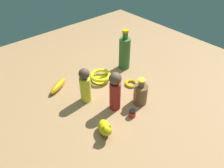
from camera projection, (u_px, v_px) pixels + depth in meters
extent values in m
plane|color=#936D47|center=(112.00, 90.00, 1.31)|extent=(2.00, 2.00, 0.00)
cylinder|color=yellow|center=(86.00, 89.00, 1.20)|extent=(0.08, 0.08, 0.15)
sphere|color=#4E372A|center=(84.00, 74.00, 1.14)|extent=(0.06, 0.06, 0.06)
cylinder|color=#B12C23|center=(132.00, 114.00, 1.14)|extent=(0.04, 0.04, 0.03)
cylinder|color=gold|center=(133.00, 112.00, 1.13)|extent=(0.03, 0.03, 0.00)
cylinder|color=black|center=(133.00, 111.00, 1.13)|extent=(0.03, 0.03, 0.01)
torus|color=#CEA10B|center=(131.00, 84.00, 1.35)|extent=(0.08, 0.08, 0.02)
cylinder|color=gold|center=(101.00, 79.00, 1.39)|extent=(0.11, 0.11, 0.01)
torus|color=yellow|center=(100.00, 75.00, 1.37)|extent=(0.14, 0.14, 0.02)
cylinder|color=brown|center=(140.00, 94.00, 1.20)|extent=(0.08, 0.08, 0.11)
cylinder|color=brown|center=(142.00, 84.00, 1.15)|extent=(0.03, 0.03, 0.04)
cylinder|color=yellow|center=(142.00, 80.00, 1.14)|extent=(0.04, 0.04, 0.01)
cylinder|color=maroon|center=(115.00, 96.00, 1.15)|extent=(0.08, 0.08, 0.17)
sphere|color=brown|center=(115.00, 78.00, 1.07)|extent=(0.06, 0.06, 0.06)
ellipsoid|color=gold|center=(105.00, 128.00, 1.04)|extent=(0.09, 0.11, 0.06)
sphere|color=gold|center=(107.00, 130.00, 1.00)|extent=(0.05, 0.05, 0.05)
cone|color=gold|center=(110.00, 126.00, 0.99)|extent=(0.02, 0.02, 0.02)
cone|color=gold|center=(104.00, 128.00, 0.98)|extent=(0.02, 0.02, 0.02)
ellipsoid|color=gold|center=(102.00, 123.00, 1.08)|extent=(0.03, 0.05, 0.02)
ellipsoid|color=#B9850E|center=(58.00, 86.00, 1.31)|extent=(0.16, 0.11, 0.04)
cylinder|color=#35642D|center=(125.00, 54.00, 1.45)|extent=(0.07, 0.07, 0.22)
cylinder|color=#35642D|center=(125.00, 36.00, 1.37)|extent=(0.03, 0.03, 0.04)
cylinder|color=#B5A408|center=(125.00, 31.00, 1.35)|extent=(0.04, 0.04, 0.02)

